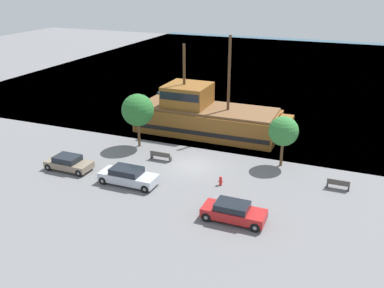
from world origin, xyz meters
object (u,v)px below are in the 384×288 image
parked_car_curb_front (69,163)px  bench_promenade_east (161,156)px  moored_boat_dockside (183,95)px  bench_promenade_west (338,184)px  parked_car_curb_mid (233,212)px  fire_hydrant (221,180)px  parked_car_curb_rear (128,176)px  pirate_ship (205,116)px

parked_car_curb_front → bench_promenade_east: 8.07m
moored_boat_dockside → parked_car_curb_front: moored_boat_dockside is taller
moored_boat_dockside → bench_promenade_west: size_ratio=3.99×
parked_car_curb_mid → bench_promenade_east: 11.71m
parked_car_curb_front → fire_hydrant: size_ratio=5.27×
moored_boat_dockside → parked_car_curb_front: 23.95m
fire_hydrant → bench_promenade_east: size_ratio=0.39×
parked_car_curb_front → parked_car_curb_rear: size_ratio=0.85×
parked_car_curb_front → parked_car_curb_rear: (6.14, -0.45, 0.07)m
pirate_ship → bench_promenade_west: pirate_ship is taller
parked_car_curb_mid → pirate_ship: bearing=116.7°
parked_car_curb_front → bench_promenade_west: 22.46m
moored_boat_dockside → parked_car_curb_rear: 25.04m
moored_boat_dockside → bench_promenade_east: size_ratio=3.49×
bench_promenade_east → bench_promenade_west: 15.41m
pirate_ship → parked_car_curb_rear: bearing=-96.4°
parked_car_curb_mid → bench_promenade_west: 9.83m
parked_car_curb_front → parked_car_curb_mid: bearing=-9.3°
parked_car_curb_front → bench_promenade_east: size_ratio=2.04×
parked_car_curb_mid → parked_car_curb_rear: parked_car_curb_rear is taller
parked_car_curb_rear → fire_hydrant: parked_car_curb_rear is taller
moored_boat_dockside → fire_hydrant: size_ratio=9.02×
bench_promenade_east → bench_promenade_west: bearing=0.7°
bench_promenade_east → parked_car_curb_front: bearing=-143.5°
pirate_ship → parked_car_curb_front: size_ratio=4.04×
parked_car_curb_front → bench_promenade_east: parked_car_curb_front is taller
parked_car_curb_mid → fire_hydrant: parked_car_curb_mid is taller
moored_boat_dockside → bench_promenade_east: bearing=-72.7°
parked_car_curb_rear → bench_promenade_east: (0.34, 5.25, -0.26)m
fire_hydrant → parked_car_curb_front: bearing=-170.5°
parked_car_curb_mid → bench_promenade_east: bearing=141.1°
parked_car_curb_rear → parked_car_curb_front: bearing=175.8°
moored_boat_dockside → fire_hydrant: bearing=-59.9°
parked_car_curb_rear → bench_promenade_west: bearing=19.1°
parked_car_curb_mid → bench_promenade_east: parked_car_curb_mid is taller
parked_car_curb_front → bench_promenade_west: (21.89, 5.00, -0.20)m
pirate_ship → fire_hydrant: (5.42, -11.02, -1.42)m
moored_boat_dockside → parked_car_curb_mid: 30.50m
moored_boat_dockside → parked_car_curb_rear: bearing=-77.0°
parked_car_curb_front → bench_promenade_west: size_ratio=2.33×
parked_car_curb_front → parked_car_curb_rear: 6.16m
pirate_ship → parked_car_curb_rear: pirate_ship is taller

